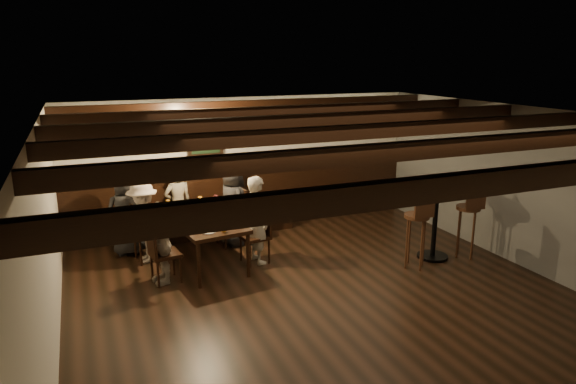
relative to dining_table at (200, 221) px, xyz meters
name	(u,v)px	position (x,y,z in m)	size (l,w,h in m)	color
room	(255,187)	(0.94, 0.16, 0.41)	(7.00, 7.00, 7.00)	black
dining_table	(200,221)	(0.00, 0.00, 0.00)	(1.11, 2.01, 0.72)	black
chair_left_near	(147,244)	(-0.77, 0.35, -0.38)	(0.46, 0.46, 0.90)	black
chair_left_far	(165,264)	(-0.65, -0.54, -0.39)	(0.44, 0.44, 0.87)	black
chair_right_near	(232,228)	(0.65, 0.54, -0.36)	(0.50, 0.50, 0.97)	black
chair_right_far	(256,245)	(0.77, -0.35, -0.39)	(0.45, 0.45, 0.88)	black
person_bench_left	(126,213)	(-1.01, 0.77, 0.02)	(0.66, 0.43, 1.36)	#262628
person_bench_centre	(178,205)	(-0.14, 1.04, -0.01)	(0.48, 0.31, 1.31)	gray
person_bench_right	(230,199)	(0.77, 1.01, 0.01)	(0.65, 0.51, 1.34)	#501B1C
person_left_near	(144,222)	(-0.80, 0.35, -0.02)	(0.82, 0.47, 1.27)	#B4A498
person_left_far	(161,242)	(-0.68, -0.55, -0.07)	(0.69, 0.29, 1.18)	gray
person_right_near	(233,204)	(0.68, 0.55, 0.04)	(0.69, 0.45, 1.40)	#232325
person_right_far	(257,220)	(0.80, -0.35, 0.03)	(0.50, 0.33, 1.37)	#B2AA96
pint_a	(168,204)	(-0.37, 0.66, 0.13)	(0.07, 0.07, 0.14)	#BF7219
pint_b	(200,201)	(0.16, 0.68, 0.13)	(0.07, 0.07, 0.14)	#BF7219
pint_c	(179,214)	(-0.31, 0.06, 0.13)	(0.07, 0.07, 0.14)	#BF7219
pint_d	(213,207)	(0.27, 0.24, 0.13)	(0.07, 0.07, 0.14)	silver
pint_e	(197,223)	(-0.16, -0.48, 0.13)	(0.07, 0.07, 0.14)	#BF7219
pint_f	(226,220)	(0.27, -0.52, 0.13)	(0.07, 0.07, 0.14)	silver
pint_g	(224,227)	(0.16, -0.79, 0.13)	(0.07, 0.07, 0.14)	#BF7219
plate_near	(208,231)	(-0.06, -0.71, 0.07)	(0.24, 0.24, 0.01)	white
plate_far	(219,220)	(0.22, -0.27, 0.07)	(0.24, 0.24, 0.01)	white
condiment_caddy	(201,214)	(0.01, -0.05, 0.12)	(0.15, 0.10, 0.12)	black
candle	(200,210)	(0.08, 0.31, 0.08)	(0.05, 0.05, 0.05)	beige
high_top_table	(436,211)	(3.42, -1.26, 0.11)	(0.66, 0.66, 1.17)	black
bar_stool_left	(416,240)	(2.92, -1.46, -0.22)	(0.37, 0.39, 1.18)	#3B1F13
bar_stool_right	(466,230)	(3.92, -1.41, -0.22)	(0.38, 0.40, 1.18)	#3B1F13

